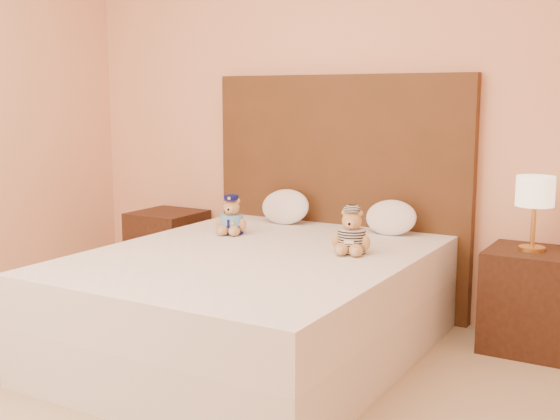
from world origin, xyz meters
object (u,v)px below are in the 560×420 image
object	(u,v)px
bed	(255,303)
pillow_right	(391,216)
pillow_left	(285,205)
nightstand_left	(168,249)
teddy_prisoner	(352,231)
nightstand_right	(529,300)
lamp	(535,195)
teddy_police	(232,215)

from	to	relation	value
bed	pillow_right	xyz separation A→B (m)	(0.43, 0.83, 0.39)
bed	pillow_left	bearing A→B (deg)	109.44
nightstand_left	pillow_right	xyz separation A→B (m)	(1.68, 0.03, 0.39)
nightstand_left	bed	bearing A→B (deg)	-32.62
teddy_prisoner	nightstand_left	bearing A→B (deg)	149.35
bed	nightstand_right	world-z (taller)	same
pillow_left	bed	bearing A→B (deg)	-70.56
nightstand_left	lamp	distance (m)	2.56
lamp	teddy_prisoner	bearing A→B (deg)	-145.14
lamp	bed	bearing A→B (deg)	-147.38
teddy_prisoner	pillow_right	distance (m)	0.59
lamp	pillow_right	size ratio (longest dim) A/B	1.27
teddy_police	teddy_prisoner	xyz separation A→B (m)	(0.84, -0.12, 0.00)
bed	lamp	world-z (taller)	lamp
bed	pillow_left	distance (m)	0.96
nightstand_left	teddy_prisoner	size ratio (longest dim) A/B	2.29
lamp	pillow_right	world-z (taller)	lamp
nightstand_left	pillow_right	bearing A→B (deg)	1.02
lamp	pillow_left	world-z (taller)	lamp
lamp	pillow_left	xyz separation A→B (m)	(-1.54, 0.03, -0.18)
nightstand_right	lamp	size ratio (longest dim) A/B	1.38
nightstand_right	lamp	bearing A→B (deg)	180.00
nightstand_left	teddy_police	distance (m)	1.04
lamp	nightstand_left	bearing A→B (deg)	180.00
nightstand_left	nightstand_right	size ratio (longest dim) A/B	1.00
pillow_right	teddy_prisoner	bearing A→B (deg)	-88.70
teddy_prisoner	pillow_left	xyz separation A→B (m)	(-0.74, 0.59, -0.00)
lamp	pillow_right	distance (m)	0.84
bed	teddy_police	bearing A→B (deg)	137.45
nightstand_right	teddy_police	xyz separation A→B (m)	(-1.64, -0.44, 0.39)
bed	nightstand_left	distance (m)	1.48
teddy_prisoner	pillow_right	size ratio (longest dim) A/B	0.76
bed	nightstand_right	size ratio (longest dim) A/B	3.64
lamp	pillow_left	bearing A→B (deg)	178.89
teddy_police	pillow_right	size ratio (longest dim) A/B	0.73
pillow_right	nightstand_right	bearing A→B (deg)	-2.10
nightstand_left	teddy_police	size ratio (longest dim) A/B	2.38
teddy_police	nightstand_left	bearing A→B (deg)	136.83
nightstand_right	teddy_police	distance (m)	1.74
nightstand_left	pillow_left	size ratio (longest dim) A/B	1.62
nightstand_right	lamp	distance (m)	0.57
nightstand_left	pillow_right	size ratio (longest dim) A/B	1.74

